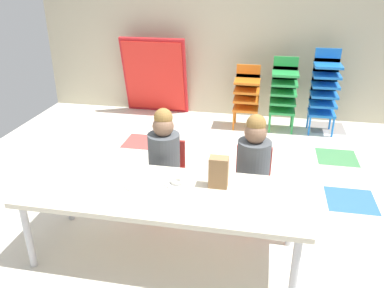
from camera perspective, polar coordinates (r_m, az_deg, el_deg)
ground_plane at (r=3.44m, az=0.61°, el=-9.95°), size 5.31×5.19×0.02m
back_wall at (r=5.46m, az=5.75°, el=17.19°), size 5.31×0.10×2.53m
craft_table at (r=2.71m, az=-4.14°, el=-7.56°), size 1.93×0.70×0.54m
seated_child_near_camera at (r=3.21m, az=-4.06°, el=-1.09°), size 0.34×0.34×0.92m
seated_child_middle_seat at (r=3.12m, az=8.96°, el=-2.16°), size 0.32×0.31×0.92m
kid_chair_orange_stack at (r=5.13m, az=7.97°, el=7.38°), size 0.32×0.30×0.80m
kid_chair_green_stack at (r=5.11m, az=13.17°, el=7.62°), size 0.32×0.30×0.92m
kid_chair_blue_stack at (r=5.14m, az=18.70°, el=7.77°), size 0.32×0.30×1.04m
folded_activity_table at (r=5.59m, az=-5.42°, el=9.78°), size 0.90×0.29×1.09m
paper_bag_brown at (r=2.69m, az=3.88°, el=-4.09°), size 0.13×0.09×0.22m
paper_plate_near_edge at (r=2.77m, az=-2.17°, el=-5.67°), size 0.18×0.18×0.01m
paper_plate_center_table at (r=2.77m, az=-7.99°, el=-5.89°), size 0.18×0.18×0.01m
donut_powdered_on_plate at (r=2.76m, az=-2.18°, el=-5.35°), size 0.10×0.10×0.03m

